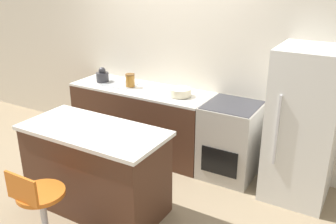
# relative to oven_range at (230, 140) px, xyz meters

# --- Properties ---
(ground_plane) EXTENTS (14.00, 14.00, 0.00)m
(ground_plane) POSITION_rel_oven_range_xyz_m (-1.00, -0.34, -0.46)
(ground_plane) COLOR #998466
(wall_back) EXTENTS (8.00, 0.06, 2.60)m
(wall_back) POSITION_rel_oven_range_xyz_m (-1.00, 0.36, 0.84)
(wall_back) COLOR silver
(wall_back) RESTS_ON ground_plane
(back_counter) EXTENTS (1.93, 0.65, 0.92)m
(back_counter) POSITION_rel_oven_range_xyz_m (-1.29, 0.00, -0.00)
(back_counter) COLOR #4C2D1E
(back_counter) RESTS_ON ground_plane
(kitchen_island) EXTENTS (1.50, 0.72, 0.91)m
(kitchen_island) POSITION_rel_oven_range_xyz_m (-0.96, -1.34, -0.00)
(kitchen_island) COLOR #4C2D1E
(kitchen_island) RESTS_ON ground_plane
(oven_range) EXTENTS (0.63, 0.66, 0.92)m
(oven_range) POSITION_rel_oven_range_xyz_m (0.00, 0.00, 0.00)
(oven_range) COLOR #B7B2A8
(oven_range) RESTS_ON ground_plane
(refrigerator) EXTENTS (0.67, 0.73, 1.68)m
(refrigerator) POSITION_rel_oven_range_xyz_m (0.81, -0.03, 0.38)
(refrigerator) COLOR silver
(refrigerator) RESTS_ON ground_plane
(stool_chair) EXTENTS (0.44, 0.44, 0.79)m
(stool_chair) POSITION_rel_oven_range_xyz_m (-1.03, -2.03, -0.07)
(stool_chair) COLOR #B7B7BC
(stool_chair) RESTS_ON ground_plane
(kettle) EXTENTS (0.17, 0.17, 0.20)m
(kettle) POSITION_rel_oven_range_xyz_m (-1.91, -0.03, 0.54)
(kettle) COLOR #333338
(kettle) RESTS_ON back_counter
(mixing_bowl) EXTENTS (0.28, 0.28, 0.09)m
(mixing_bowl) POSITION_rel_oven_range_xyz_m (-0.68, -0.03, 0.51)
(mixing_bowl) COLOR beige
(mixing_bowl) RESTS_ON back_counter
(canister_jar) EXTENTS (0.13, 0.13, 0.17)m
(canister_jar) POSITION_rel_oven_range_xyz_m (-1.44, -0.03, 0.55)
(canister_jar) COLOR #9E6623
(canister_jar) RESTS_ON back_counter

